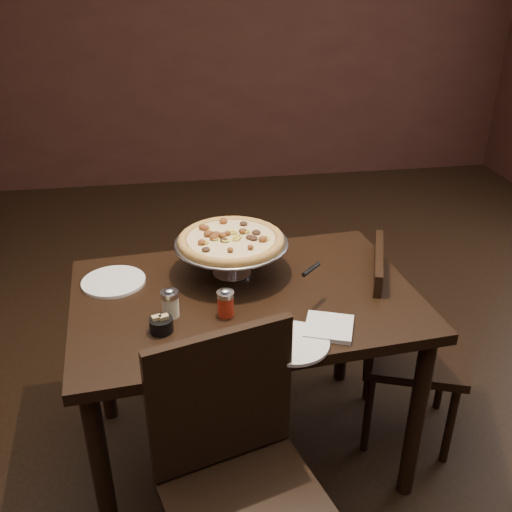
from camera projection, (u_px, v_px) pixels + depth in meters
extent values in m
cube|color=black|center=(256.00, 449.00, 2.54)|extent=(6.00, 7.00, 0.02)
cube|color=#331813|center=(192.00, 28.00, 4.96)|extent=(6.00, 0.02, 2.80)
cube|color=black|center=(245.00, 299.00, 2.16)|extent=(1.35, 0.96, 0.04)
cylinder|color=black|center=(103.00, 478.00, 1.91)|extent=(0.06, 0.06, 0.76)
cylinder|color=black|center=(416.00, 419.00, 2.16)|extent=(0.06, 0.06, 0.76)
cylinder|color=black|center=(102.00, 350.00, 2.54)|extent=(0.06, 0.06, 0.76)
cylinder|color=black|center=(345.00, 316.00, 2.79)|extent=(0.06, 0.06, 0.76)
cylinder|color=#B8B8C0|center=(232.00, 273.00, 2.29)|extent=(0.15, 0.15, 0.01)
cylinder|color=#B8B8C0|center=(232.00, 259.00, 2.26)|extent=(0.03, 0.03, 0.12)
cylinder|color=#B8B8C0|center=(231.00, 245.00, 2.23)|extent=(0.11, 0.11, 0.01)
cylinder|color=gray|center=(231.00, 243.00, 2.23)|extent=(0.44, 0.44, 0.01)
torus|color=gray|center=(231.00, 243.00, 2.23)|extent=(0.45, 0.45, 0.01)
cylinder|color=#A17030|center=(231.00, 241.00, 2.22)|extent=(0.40, 0.40, 0.01)
torus|color=#A17030|center=(231.00, 240.00, 2.22)|extent=(0.42, 0.42, 0.03)
cylinder|color=#E3C17C|center=(231.00, 239.00, 2.22)|extent=(0.35, 0.35, 0.01)
cylinder|color=beige|center=(170.00, 306.00, 2.00)|extent=(0.06, 0.06, 0.08)
cylinder|color=#B8B8C0|center=(169.00, 294.00, 1.98)|extent=(0.06, 0.06, 0.02)
ellipsoid|color=#B8B8C0|center=(169.00, 290.00, 1.97)|extent=(0.03, 0.03, 0.01)
cylinder|color=#9B150E|center=(226.00, 306.00, 2.01)|extent=(0.06, 0.06, 0.08)
cylinder|color=#B8B8C0|center=(225.00, 294.00, 1.99)|extent=(0.06, 0.06, 0.02)
ellipsoid|color=#B8B8C0|center=(225.00, 291.00, 1.98)|extent=(0.03, 0.03, 0.01)
cylinder|color=black|center=(161.00, 325.00, 1.93)|extent=(0.08, 0.08, 0.05)
cube|color=tan|center=(157.00, 323.00, 1.92)|extent=(0.04, 0.03, 0.05)
cube|color=tan|center=(164.00, 322.00, 1.92)|extent=(0.04, 0.03, 0.05)
cube|color=white|center=(329.00, 327.00, 1.94)|extent=(0.21, 0.21, 0.02)
cylinder|color=white|center=(114.00, 282.00, 2.22)|extent=(0.25, 0.25, 0.01)
cylinder|color=white|center=(293.00, 343.00, 1.87)|extent=(0.24, 0.24, 0.01)
cone|color=#B8B8C0|center=(311.00, 270.00, 2.02)|extent=(0.14, 0.14, 0.00)
cylinder|color=black|center=(311.00, 270.00, 2.02)|extent=(0.09, 0.09, 0.02)
cube|color=black|center=(216.00, 302.00, 2.83)|extent=(0.53, 0.53, 0.04)
cube|color=black|center=(235.00, 276.00, 2.59)|extent=(0.38, 0.20, 0.42)
cylinder|color=black|center=(228.00, 314.00, 3.13)|extent=(0.03, 0.03, 0.39)
cylinder|color=black|center=(175.00, 333.00, 2.97)|extent=(0.03, 0.03, 0.39)
cylinder|color=black|center=(261.00, 343.00, 2.89)|extent=(0.03, 0.03, 0.39)
cylinder|color=black|center=(206.00, 366.00, 2.73)|extent=(0.03, 0.03, 0.39)
cube|color=black|center=(222.00, 398.00, 1.73)|extent=(0.45, 0.16, 0.48)
cylinder|color=black|center=(277.00, 500.00, 2.02)|extent=(0.04, 0.04, 0.45)
cube|color=black|center=(413.00, 352.00, 2.45)|extent=(0.54, 0.54, 0.04)
cube|color=black|center=(374.00, 299.00, 2.37)|extent=(0.17, 0.40, 0.44)
cylinder|color=black|center=(450.00, 425.00, 2.38)|extent=(0.04, 0.04, 0.41)
cylinder|color=black|center=(443.00, 373.00, 2.67)|extent=(0.04, 0.04, 0.41)
cylinder|color=black|center=(368.00, 414.00, 2.43)|extent=(0.04, 0.04, 0.41)
cylinder|color=black|center=(369.00, 365.00, 2.73)|extent=(0.04, 0.04, 0.41)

